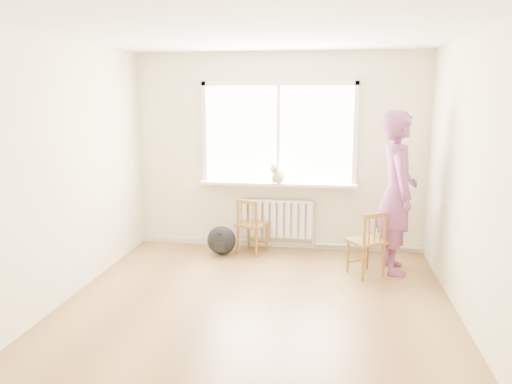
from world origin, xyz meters
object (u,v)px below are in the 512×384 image
at_px(person, 397,193).
at_px(backpack, 222,240).
at_px(chair_right, 368,244).
at_px(chair_left, 251,226).
at_px(cat, 278,174).

distance_m(person, backpack, 2.37).
relative_size(chair_right, backpack, 2.01).
bearing_deg(backpack, chair_left, 13.72).
relative_size(chair_left, chair_right, 0.97).
relative_size(chair_left, cat, 1.69).
relative_size(chair_left, backpack, 1.95).
height_order(chair_right, cat, cat).
xyz_separation_m(cat, backpack, (-0.73, -0.27, -0.88)).
height_order(chair_left, person, person).
bearing_deg(cat, person, -6.02).
height_order(person, backpack, person).
bearing_deg(person, chair_left, 72.76).
height_order(cat, backpack, cat).
bearing_deg(person, chair_right, 121.16).
bearing_deg(backpack, person, -7.86).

